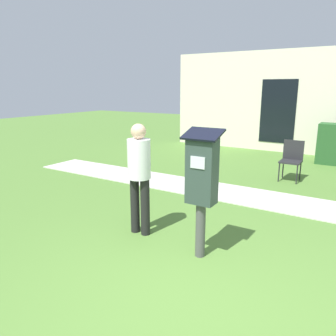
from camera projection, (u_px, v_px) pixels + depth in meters
ground_plane at (196, 307)px, 3.14m from camera, size 40.00×40.00×0.00m
sidewalk at (282, 202)px, 5.97m from camera, size 12.00×1.10×0.02m
building_facade at (327, 103)px, 9.76m from camera, size 10.00×0.26×3.20m
parking_meter at (202, 177)px, 3.86m from camera, size 0.44×0.31×1.59m
person_standing at (139, 171)px, 4.53m from camera, size 0.32×0.32×1.58m
outdoor_chair_left at (292, 157)px, 7.34m from camera, size 0.44×0.44×0.90m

